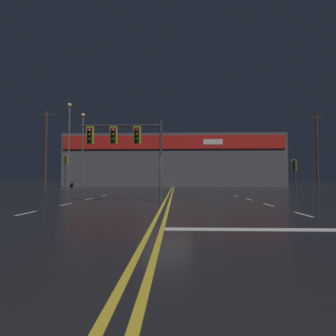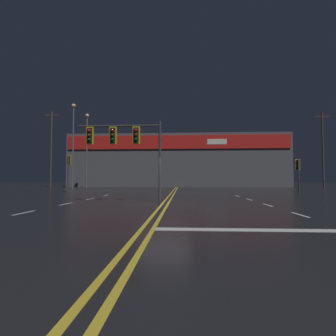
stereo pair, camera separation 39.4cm
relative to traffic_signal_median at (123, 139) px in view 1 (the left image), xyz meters
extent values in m
plane|color=black|center=(2.44, -1.06, -3.52)|extent=(200.00, 200.00, 0.00)
cube|color=gold|center=(2.29, -1.06, -3.52)|extent=(0.12, 60.00, 0.01)
cube|color=gold|center=(2.59, -1.06, -3.52)|extent=(0.12, 60.00, 0.01)
cube|color=silver|center=(-2.72, -4.66, -3.52)|extent=(0.12, 1.40, 0.01)
cube|color=silver|center=(-2.72, -1.06, -3.52)|extent=(0.12, 1.40, 0.01)
cube|color=silver|center=(-2.72, 2.54, -3.52)|extent=(0.12, 1.40, 0.01)
cube|color=silver|center=(-2.72, 6.14, -3.52)|extent=(0.12, 1.40, 0.01)
cube|color=silver|center=(7.59, -4.66, -3.52)|extent=(0.12, 1.40, 0.01)
cube|color=silver|center=(7.59, -1.06, -3.52)|extent=(0.12, 1.40, 0.01)
cube|color=silver|center=(7.59, 2.54, -3.52)|extent=(0.12, 1.40, 0.01)
cube|color=silver|center=(7.59, 6.14, -3.52)|extent=(0.12, 1.40, 0.01)
cylinder|color=#38383D|center=(2.10, 0.02, -1.25)|extent=(0.14, 0.14, 4.55)
cylinder|color=#38383D|center=(-0.22, 0.02, 0.78)|extent=(4.64, 0.10, 0.10)
cube|color=black|center=(0.77, 0.02, 0.24)|extent=(0.28, 0.24, 0.84)
cube|color=gold|center=(0.77, 0.02, 0.24)|extent=(0.42, 0.08, 0.99)
sphere|color=red|center=(0.77, -0.14, 0.49)|extent=(0.17, 0.17, 0.17)
sphere|color=#543707|center=(0.77, -0.14, 0.24)|extent=(0.17, 0.17, 0.17)
sphere|color=#084513|center=(0.77, -0.14, -0.02)|extent=(0.17, 0.17, 0.17)
cube|color=black|center=(-0.55, 0.02, 0.24)|extent=(0.28, 0.24, 0.84)
cube|color=gold|center=(-0.55, 0.02, 0.24)|extent=(0.42, 0.08, 0.99)
sphere|color=red|center=(-0.55, -0.14, 0.49)|extent=(0.17, 0.17, 0.17)
sphere|color=#543707|center=(-0.55, -0.14, 0.24)|extent=(0.17, 0.17, 0.17)
sphere|color=#084513|center=(-0.55, -0.14, -0.02)|extent=(0.17, 0.17, 0.17)
cube|color=black|center=(-1.88, 0.02, 0.24)|extent=(0.28, 0.24, 0.84)
cube|color=gold|center=(-1.88, 0.02, 0.24)|extent=(0.42, 0.08, 0.99)
sphere|color=red|center=(-1.88, -0.14, 0.49)|extent=(0.17, 0.17, 0.17)
sphere|color=#543707|center=(-1.88, -0.14, 0.24)|extent=(0.17, 0.17, 0.17)
sphere|color=#084513|center=(-1.88, -0.14, -0.02)|extent=(0.17, 0.17, 0.17)
cylinder|color=#38383D|center=(13.80, 9.74, -1.98)|extent=(0.13, 0.13, 3.09)
cube|color=black|center=(13.80, 9.92, -0.90)|extent=(0.28, 0.24, 0.84)
cube|color=gold|center=(13.80, 9.92, -0.90)|extent=(0.42, 0.08, 0.99)
sphere|color=red|center=(13.80, 9.76, -0.65)|extent=(0.17, 0.17, 0.17)
sphere|color=#543707|center=(13.80, 9.76, -0.90)|extent=(0.17, 0.17, 0.17)
sphere|color=#084513|center=(13.80, 9.76, -1.16)|extent=(0.17, 0.17, 0.17)
cylinder|color=#38383D|center=(-7.95, 10.84, -1.69)|extent=(0.13, 0.13, 3.67)
cube|color=black|center=(-7.95, 11.02, -0.32)|extent=(0.28, 0.24, 0.84)
cube|color=gold|center=(-7.95, 11.02, -0.32)|extent=(0.42, 0.08, 0.99)
sphere|color=red|center=(-7.95, 10.86, -0.07)|extent=(0.17, 0.17, 0.17)
sphere|color=#543707|center=(-7.95, 10.86, -0.32)|extent=(0.17, 0.17, 0.17)
sphere|color=#084513|center=(-7.95, 10.86, -0.58)|extent=(0.17, 0.17, 0.17)
cylinder|color=#59595E|center=(-10.60, 22.86, 1.70)|extent=(0.20, 0.20, 10.45)
sphere|color=#F9D17A|center=(-10.60, 22.86, 7.10)|extent=(0.56, 0.56, 0.56)
cylinder|color=#59595E|center=(-11.13, 19.31, 1.94)|extent=(0.20, 0.20, 10.92)
sphere|color=#F9D17A|center=(-11.13, 19.31, 7.56)|extent=(0.56, 0.56, 0.56)
cube|color=#4C4C51|center=(2.44, 34.22, 1.04)|extent=(37.96, 10.00, 9.12)
cube|color=red|center=(2.44, 29.12, 4.00)|extent=(37.20, 0.20, 2.28)
cube|color=white|center=(9.08, 29.07, 4.00)|extent=(3.20, 0.16, 0.90)
cylinder|color=#4C3828|center=(-18.16, 27.20, 2.70)|extent=(0.26, 0.26, 12.46)
cube|color=#4C3828|center=(-18.16, 27.20, 8.33)|extent=(2.20, 0.12, 0.12)
cylinder|color=#4C3828|center=(25.12, 27.20, 2.33)|extent=(0.26, 0.26, 11.70)
cube|color=#4C3828|center=(25.12, 27.20, 7.57)|extent=(2.20, 0.12, 0.12)
camera|label=1|loc=(2.95, -14.45, -2.24)|focal=28.00mm
camera|label=2|loc=(3.35, -14.43, -2.24)|focal=28.00mm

